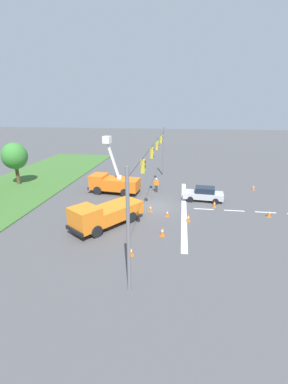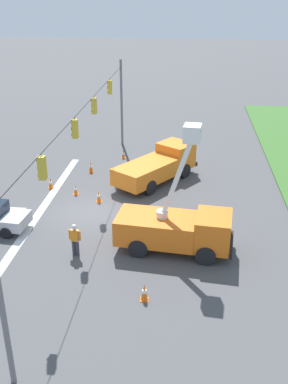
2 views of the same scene
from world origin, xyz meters
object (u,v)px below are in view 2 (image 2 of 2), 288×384
(traffic_cone_mid_left, at_px, (99,197))
(traffic_cone_near_bucket, at_px, (123,154))
(road_worker, at_px, (75,238))
(traffic_cone_foreground_right, at_px, (76,190))
(utility_truck_bucket_lift, at_px, (176,227))
(utility_truck_support_near, at_px, (158,165))
(traffic_cone_far_left, at_px, (91,167))
(traffic_cone_lane_edge_a, at_px, (144,292))
(traffic_cone_lane_edge_b, at_px, (51,183))

(traffic_cone_mid_left, height_order, traffic_cone_near_bucket, traffic_cone_mid_left)
(road_worker, relative_size, traffic_cone_foreground_right, 2.60)
(traffic_cone_foreground_right, height_order, traffic_cone_mid_left, traffic_cone_mid_left)
(utility_truck_bucket_lift, distance_m, utility_truck_support_near, 9.19)
(utility_truck_bucket_lift, distance_m, traffic_cone_far_left, 12.16)
(utility_truck_bucket_lift, height_order, traffic_cone_lane_edge_a, utility_truck_bucket_lift)
(traffic_cone_far_left, bearing_deg, utility_truck_support_near, 77.97)
(utility_truck_support_near, relative_size, traffic_cone_lane_edge_a, 8.36)
(road_worker, bearing_deg, utility_truck_bucket_lift, 101.58)
(traffic_cone_mid_left, height_order, traffic_cone_far_left, traffic_cone_far_left)
(traffic_cone_lane_edge_a, distance_m, traffic_cone_far_left, 15.44)
(utility_truck_support_near, height_order, road_worker, utility_truck_support_near)
(utility_truck_support_near, bearing_deg, traffic_cone_mid_left, -42.52)
(utility_truck_bucket_lift, height_order, utility_truck_support_near, utility_truck_bucket_lift)
(utility_truck_bucket_lift, height_order, traffic_cone_mid_left, utility_truck_bucket_lift)
(traffic_cone_foreground_right, xyz_separation_m, traffic_cone_lane_edge_b, (-0.84, -1.95, 0.03))
(road_worker, distance_m, traffic_cone_lane_edge_b, 8.90)
(traffic_cone_mid_left, xyz_separation_m, traffic_cone_lane_edge_a, (9.54, 3.89, 0.04))
(traffic_cone_lane_edge_a, relative_size, traffic_cone_lane_edge_b, 1.11)
(traffic_cone_foreground_right, xyz_separation_m, traffic_cone_far_left, (-3.95, 0.18, 0.07))
(traffic_cone_near_bucket, xyz_separation_m, traffic_cone_far_left, (3.19, -1.96, 0.07))
(utility_truck_bucket_lift, bearing_deg, traffic_cone_lane_edge_b, -128.65)
(utility_truck_bucket_lift, xyz_separation_m, traffic_cone_far_left, (-10.13, -6.66, -0.96))
(utility_truck_bucket_lift, xyz_separation_m, traffic_cone_near_bucket, (-13.32, -4.70, -1.03))
(road_worker, height_order, traffic_cone_lane_edge_a, road_worker)
(road_worker, xyz_separation_m, traffic_cone_mid_left, (-6.26, -0.03, -0.63))
(traffic_cone_near_bucket, xyz_separation_m, traffic_cone_lane_edge_a, (17.63, 3.49, 0.08))
(utility_truck_bucket_lift, relative_size, road_worker, 3.82)
(utility_truck_support_near, height_order, traffic_cone_lane_edge_b, utility_truck_support_near)
(utility_truck_bucket_lift, xyz_separation_m, traffic_cone_lane_edge_a, (4.31, -1.21, -0.95))
(traffic_cone_lane_edge_a, bearing_deg, traffic_cone_far_left, -159.33)
(road_worker, height_order, traffic_cone_mid_left, road_worker)
(traffic_cone_lane_edge_a, xyz_separation_m, traffic_cone_lane_edge_b, (-11.34, -7.58, -0.05))
(road_worker, xyz_separation_m, traffic_cone_far_left, (-11.17, -1.59, -0.60))
(traffic_cone_mid_left, height_order, traffic_cone_lane_edge_a, traffic_cone_lane_edge_a)
(utility_truck_support_near, bearing_deg, traffic_cone_foreground_right, -61.35)
(traffic_cone_near_bucket, bearing_deg, road_worker, -1.46)
(utility_truck_bucket_lift, distance_m, traffic_cone_foreground_right, 9.28)
(utility_truck_bucket_lift, distance_m, road_worker, 5.19)
(traffic_cone_foreground_right, bearing_deg, utility_truck_support_near, 118.65)
(traffic_cone_mid_left, bearing_deg, traffic_cone_foreground_right, -118.90)
(traffic_cone_lane_edge_b, bearing_deg, road_worker, 24.76)
(utility_truck_support_near, xyz_separation_m, traffic_cone_foreground_right, (2.87, -5.25, -0.84))
(utility_truck_support_near, distance_m, traffic_cone_far_left, 5.24)
(utility_truck_bucket_lift, xyz_separation_m, traffic_cone_lane_edge_b, (-7.03, -8.79, -1.00))
(traffic_cone_mid_left, height_order, traffic_cone_lane_edge_b, traffic_cone_mid_left)
(utility_truck_bucket_lift, bearing_deg, traffic_cone_foreground_right, -132.12)
(traffic_cone_lane_edge_a, xyz_separation_m, traffic_cone_far_left, (-14.45, -5.45, -0.01))
(traffic_cone_far_left, bearing_deg, traffic_cone_lane_edge_b, -34.43)
(utility_truck_support_near, height_order, traffic_cone_lane_edge_a, utility_truck_support_near)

